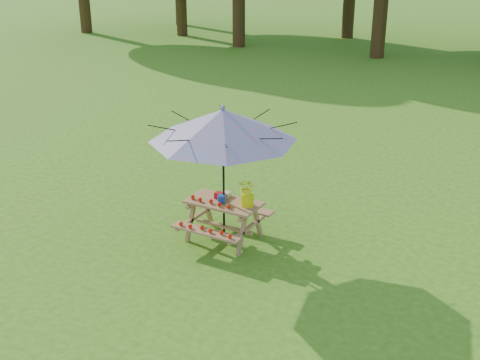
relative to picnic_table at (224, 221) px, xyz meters
The scene contains 5 objects.
picnic_table is the anchor object (origin of this frame).
patio_umbrella 1.62m from the picnic_table, 84.81° to the left, with size 2.74×2.74×2.26m.
produce_bins 0.40m from the picnic_table, 141.66° to the left, with size 0.26×0.41×0.13m.
tomatoes_row 0.44m from the picnic_table, 130.28° to the right, with size 0.77×0.13×0.07m, color red, non-canonical shape.
flower_bucket 0.71m from the picnic_table, ahead, with size 0.31×0.28×0.45m.
Camera 1 is at (0.14, -3.84, 4.55)m, focal length 45.00 mm.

